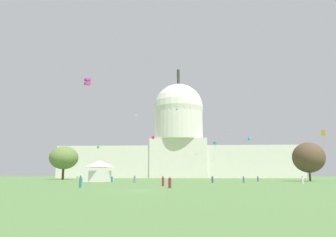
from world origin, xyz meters
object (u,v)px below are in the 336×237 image
object	(u,v)px
kite_turquoise_low	(215,143)
kite_magenta_mid	(88,82)
kite_green_low	(98,147)
event_tent	(99,171)
kite_red_low	(153,138)
kite_gold_low	(323,134)
person_grey_near_tree_west	(86,179)
person_denim_mid_right	(244,180)
person_maroon_mid_left	(163,181)
kite_cyan_low	(249,138)
person_maroon_deep_crowd	(170,183)
capitol_building	(179,143)
person_grey_edge_west	(135,180)
person_denim_edge_east	(213,180)
kite_yellow_mid	(136,116)
tree_west_far	(64,158)
kite_white_low	(196,154)
person_teal_aisle_center	(112,179)
person_teal_front_center	(80,182)
tree_east_mid	(309,157)
kite_blue_mid	(178,111)
person_white_back_right	(302,180)
person_tan_lawn_far_right	(77,179)
person_denim_near_tent	(258,179)
person_red_near_tree_east	(112,178)

from	to	relation	value
kite_turquoise_low	kite_magenta_mid	bearing A→B (deg)	17.10
kite_green_low	kite_turquoise_low	xyz separation A→B (m)	(47.50, 12.47, 2.53)
event_tent	kite_red_low	size ratio (longest dim) A/B	10.55
kite_gold_low	kite_red_low	bearing A→B (deg)	-102.39
person_grey_near_tree_west	kite_magenta_mid	distance (m)	37.27
person_denim_mid_right	person_maroon_mid_left	world-z (taller)	person_maroon_mid_left
kite_magenta_mid	kite_cyan_low	bearing A→B (deg)	98.86
person_denim_mid_right	person_maroon_deep_crowd	xyz separation A→B (m)	(-15.09, -30.69, -0.01)
capitol_building	person_grey_edge_west	size ratio (longest dim) A/B	87.64
person_denim_edge_east	kite_gold_low	size ratio (longest dim) A/B	0.46
kite_yellow_mid	kite_turquoise_low	distance (m)	42.91
tree_west_far	kite_green_low	xyz separation A→B (m)	(11.13, 6.79, 4.56)
kite_white_low	kite_turquoise_low	distance (m)	14.12
person_teal_aisle_center	kite_yellow_mid	xyz separation A→B (m)	(-6.36, 75.85, 29.60)
kite_white_low	person_teal_front_center	bearing A→B (deg)	-165.29
tree_east_mid	person_teal_front_center	size ratio (longest dim) A/B	6.45
kite_green_low	kite_magenta_mid	size ratio (longest dim) A/B	0.75
person_denim_mid_right	kite_blue_mid	xyz separation A→B (m)	(-15.84, 41.30, 24.22)
person_grey_edge_west	person_denim_edge_east	bearing A→B (deg)	74.10
person_grey_edge_west	kite_red_low	xyz separation A→B (m)	(3.50, 5.10, 10.00)
capitol_building	kite_magenta_mid	world-z (taller)	capitol_building
person_teal_front_center	person_white_back_right	bearing A→B (deg)	-156.69
person_denim_mid_right	person_tan_lawn_far_right	size ratio (longest dim) A/B	1.04
person_denim_near_tent	person_denim_edge_east	world-z (taller)	person_denim_edge_east
capitol_building	person_teal_front_center	xyz separation A→B (m)	(-9.65, -152.90, -20.28)
person_grey_near_tree_west	kite_red_low	distance (m)	27.93
kite_green_low	kite_gold_low	bearing A→B (deg)	-139.20
person_denim_near_tent	kite_green_low	world-z (taller)	kite_green_low
kite_yellow_mid	kite_magenta_mid	size ratio (longest dim) A/B	1.49
person_denim_mid_right	tree_west_far	bearing A→B (deg)	74.68
person_denim_edge_east	person_teal_front_center	bearing A→B (deg)	47.31
person_denim_near_tent	kite_yellow_mid	xyz separation A→B (m)	(-44.52, 63.35, 29.63)
kite_blue_mid	kite_yellow_mid	bearing A→B (deg)	23.15
capitol_building	kite_magenta_mid	distance (m)	134.87
person_tan_lawn_far_right	kite_cyan_low	distance (m)	57.48
person_grey_edge_west	person_denim_near_tent	world-z (taller)	person_grey_edge_west
person_maroon_mid_left	person_teal_front_center	world-z (taller)	person_teal_front_center
person_maroon_deep_crowd	person_red_near_tree_east	distance (m)	53.44
kite_yellow_mid	kite_red_low	bearing A→B (deg)	97.14
person_tan_lawn_far_right	person_denim_near_tent	xyz separation A→B (m)	(49.66, 4.23, 0.02)
tree_west_far	person_grey_edge_west	distance (m)	59.66
person_denim_near_tent	kite_blue_mid	xyz separation A→B (m)	(-22.72, 23.84, 24.25)
person_teal_front_center	person_grey_near_tree_west	size ratio (longest dim) A/B	1.14
person_teal_front_center	person_red_near_tree_east	bearing A→B (deg)	-91.54
kite_gold_low	kite_white_low	bearing A→B (deg)	-163.36
tree_west_far	tree_east_mid	distance (m)	85.31
kite_red_low	person_white_back_right	bearing A→B (deg)	-147.22
person_red_near_tree_east	kite_cyan_low	distance (m)	47.77
kite_green_low	kite_cyan_low	bearing A→B (deg)	-114.08
person_maroon_deep_crowd	person_teal_aisle_center	bearing A→B (deg)	111.65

